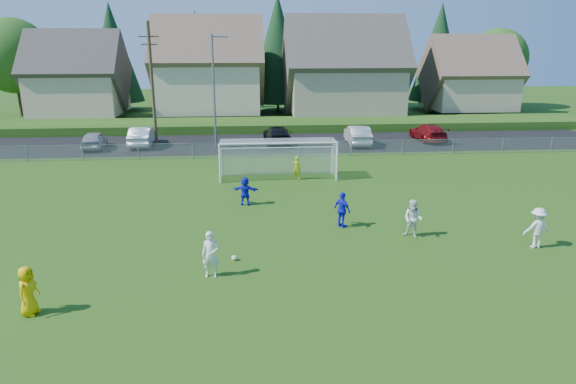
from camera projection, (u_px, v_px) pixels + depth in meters
name	position (u px, v px, depth m)	size (l,w,h in m)	color
ground	(306.00, 296.00, 17.88)	(160.00, 160.00, 0.00)	#193D0C
asphalt_lot	(270.00, 143.00, 44.15)	(60.00, 60.00, 0.00)	black
grass_embankment	(266.00, 125.00, 51.21)	(70.00, 6.00, 0.80)	#1E420F
soccer_ball	(234.00, 258.00, 20.70)	(0.22, 0.22, 0.22)	white
referee	(28.00, 291.00, 16.45)	(0.82, 0.53, 1.67)	#F5B704
player_white_a	(211.00, 255.00, 19.08)	(0.65, 0.43, 1.79)	white
player_white_b	(413.00, 219.00, 22.94)	(0.85, 0.66, 1.75)	white
player_white_c	(537.00, 228.00, 21.78)	(1.15, 0.66, 1.78)	white
player_blue_a	(342.00, 210.00, 24.20)	(1.01, 0.42, 1.72)	#1619D0
player_blue_b	(245.00, 191.00, 27.49)	(1.44, 0.46, 1.55)	#1619D0
goalkeeper	(297.00, 168.00, 32.53)	(0.55, 0.36, 1.51)	yellow
car_a	(94.00, 140.00, 41.82)	(1.67, 4.15, 1.41)	#999AA0
car_b	(142.00, 136.00, 42.87)	(1.70, 4.87, 1.60)	white
car_d	(277.00, 135.00, 43.89)	(2.06, 5.06, 1.47)	black
car_f	(358.00, 135.00, 43.45)	(1.70, 4.89, 1.61)	#B6B6B6
car_g	(428.00, 132.00, 45.18)	(2.04, 5.01, 1.45)	maroon
soccer_goal	(278.00, 153.00, 32.75)	(7.42, 1.90, 2.50)	white
chainlink_fence	(273.00, 149.00, 38.72)	(52.06, 0.06, 1.20)	gray
streetlight	(215.00, 88.00, 41.00)	(1.38, 0.18, 9.00)	slate
utility_pole	(152.00, 84.00, 41.47)	(1.60, 0.26, 10.00)	#473321
houses_row	(281.00, 51.00, 56.51)	(53.90, 11.45, 13.27)	tan
tree_row	(270.00, 54.00, 62.55)	(65.98, 12.36, 13.80)	#382616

